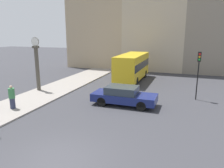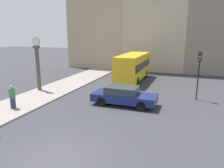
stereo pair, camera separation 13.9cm
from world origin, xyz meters
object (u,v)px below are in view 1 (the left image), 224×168
sedan_car (124,96)px  bus_distant (132,66)px  street_clock (37,65)px  pedestrian_green_hoodie (12,97)px  traffic_light_far (199,66)px

sedan_car → bus_distant: size_ratio=0.66×
street_clock → sedan_car: bearing=-7.7°
bus_distant → pedestrian_green_hoodie: size_ratio=4.37×
bus_distant → pedestrian_green_hoodie: bearing=-114.6°
traffic_light_far → street_clock: bearing=-171.4°
street_clock → pedestrian_green_hoodie: (1.50, -4.78, -1.50)m
traffic_light_far → bus_distant: bearing=142.2°
sedan_car → pedestrian_green_hoodie: 7.89m
street_clock → pedestrian_green_hoodie: 5.23m
traffic_light_far → street_clock: street_clock is taller
bus_distant → street_clock: 10.06m
street_clock → pedestrian_green_hoodie: size_ratio=2.90×
bus_distant → street_clock: bearing=-134.0°
bus_distant → pedestrian_green_hoodie: 13.21m
street_clock → pedestrian_green_hoodie: street_clock is taller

